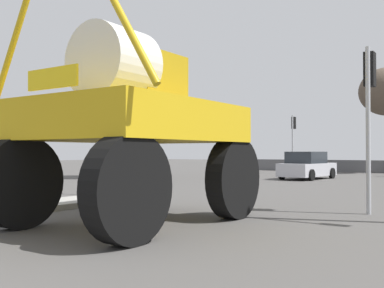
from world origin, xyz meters
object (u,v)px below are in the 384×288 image
Objects in this scene: traffic_signal_near_left at (112,120)px; bare_tree_left at (140,89)px; sedan_ahead at (307,166)px; traffic_signal_far_left at (293,131)px; oversize_sprayer at (133,126)px; traffic_signal_near_right at (369,92)px.

bare_tree_left is at bearing 124.88° from traffic_signal_near_left.
sedan_ahead is 1.18× the size of traffic_signal_near_left.
traffic_signal_near_left is 0.88× the size of traffic_signal_far_left.
sedan_ahead is 1.05× the size of traffic_signal_far_left.
traffic_signal_near_left is at bearing -88.28° from traffic_signal_far_left.
bare_tree_left is at bearing 40.02° from oversize_sprayer.
traffic_signal_near_right is (8.54, -0.01, 0.32)m from traffic_signal_near_left.
traffic_signal_far_left is (-0.56, 18.76, 0.35)m from traffic_signal_near_left.
traffic_signal_near_left is at bearing 179.96° from traffic_signal_near_right.
bare_tree_left is at bearing -116.80° from traffic_signal_far_left.
sedan_ahead is at bearing -62.77° from traffic_signal_far_left.
traffic_signal_far_left is at bearing 13.21° from oversize_sprayer.
oversize_sprayer reaches higher than traffic_signal_near_left.
traffic_signal_far_left is (-9.11, 18.76, 0.03)m from traffic_signal_near_right.
traffic_signal_near_right is at bearing -64.12° from traffic_signal_far_left.
traffic_signal_near_left is (-4.77, 4.36, 0.59)m from oversize_sprayer.
traffic_signal_near_left is at bearing 175.01° from sedan_ahead.
traffic_signal_far_left is at bearing 33.22° from sedan_ahead.
sedan_ahead is 1.06× the size of traffic_signal_near_right.
oversize_sprayer is at bearing -166.45° from sedan_ahead.
oversize_sprayer is 16.83m from bare_tree_left.
traffic_signal_far_left is 11.86m from bare_tree_left.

